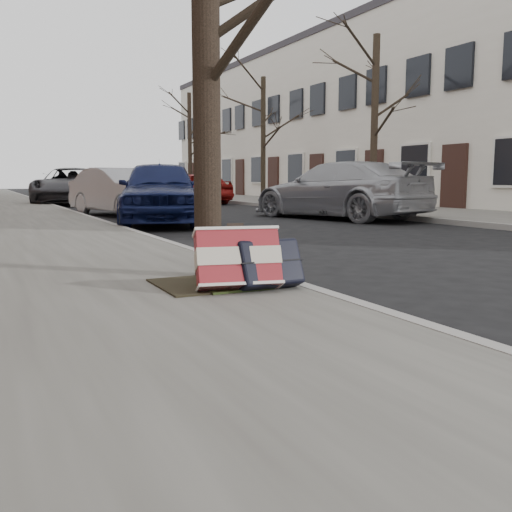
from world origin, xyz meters
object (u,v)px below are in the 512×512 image
street_tree (205,5)px  suitcase_navy (268,263)px  suitcase_red (238,259)px  car_near_front (160,192)px  car_near_mid (123,192)px

street_tree → suitcase_navy: 2.39m
suitcase_red → suitcase_navy: (0.26, -0.05, -0.04)m
street_tree → suitcase_red: (-0.05, -0.77, -2.19)m
suitcase_navy → suitcase_red: bearing=167.6°
car_near_front → car_near_mid: (-0.09, 3.21, -0.07)m
street_tree → suitcase_red: bearing=-93.4°
street_tree → car_near_mid: street_tree is taller
street_tree → suitcase_navy: bearing=-75.7°
car_near_mid → suitcase_navy: bearing=-112.8°
street_tree → suitcase_navy: (0.21, -0.82, -2.23)m
suitcase_red → car_near_mid: car_near_mid is taller
suitcase_navy → car_near_front: 8.62m
suitcase_navy → car_near_mid: 11.77m
car_near_front → car_near_mid: car_near_front is taller
street_tree → car_near_front: size_ratio=1.13×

